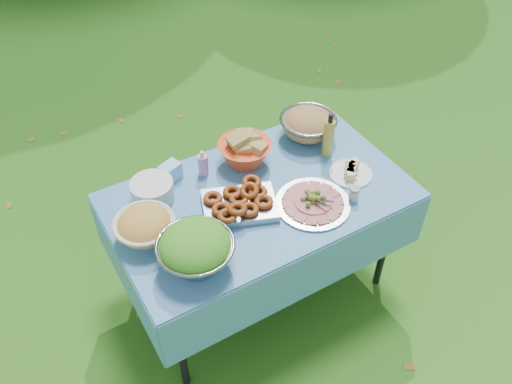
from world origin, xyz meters
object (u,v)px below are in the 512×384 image
picnic_table (259,245)px  plate_stack (152,191)px  bread_bowl (245,148)px  pasta_bowl_steel (308,124)px  oil_bottle (329,135)px  charcuterie_platter (313,199)px  salad_bowl (196,249)px

picnic_table → plate_stack: size_ratio=7.00×
plate_stack → bread_bowl: bearing=0.7°
pasta_bowl_steel → oil_bottle: size_ratio=1.19×
picnic_table → bread_bowl: 0.54m
picnic_table → charcuterie_platter: bearing=-45.9°
oil_bottle → salad_bowl: bearing=-160.6°
salad_bowl → bread_bowl: size_ratio=1.19×
plate_stack → charcuterie_platter: size_ratio=0.57×
salad_bowl → oil_bottle: size_ratio=1.29×
bread_bowl → plate_stack: bearing=-179.3°
picnic_table → salad_bowl: (-0.46, -0.24, 0.49)m
plate_stack → salad_bowl: bearing=-89.7°
salad_bowl → charcuterie_platter: salad_bowl is taller
picnic_table → pasta_bowl_steel: pasta_bowl_steel is taller
picnic_table → oil_bottle: size_ratio=5.66×
picnic_table → pasta_bowl_steel: size_ratio=4.76×
picnic_table → plate_stack: (-0.46, 0.24, 0.43)m
salad_bowl → oil_bottle: (0.92, 0.33, 0.02)m
salad_bowl → bread_bowl: 0.71m
salad_bowl → plate_stack: (-0.00, 0.48, -0.06)m
picnic_table → bread_bowl: size_ratio=5.24×
charcuterie_platter → oil_bottle: bearing=44.4°
salad_bowl → plate_stack: bearing=90.3°
picnic_table → bread_bowl: bearing=76.6°
salad_bowl → oil_bottle: 0.98m
salad_bowl → bread_bowl: bearing=43.5°
salad_bowl → plate_stack: 0.49m
charcuterie_platter → salad_bowl: bearing=-175.6°
plate_stack → pasta_bowl_steel: pasta_bowl_steel is taller
plate_stack → pasta_bowl_steel: size_ratio=0.68×
pasta_bowl_steel → charcuterie_platter: bearing=-121.5°
picnic_table → plate_stack: 0.67m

